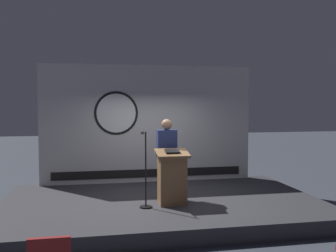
% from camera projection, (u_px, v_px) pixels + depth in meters
% --- Properties ---
extents(ground_plane, '(40.00, 40.00, 0.00)m').
position_uv_depth(ground_plane, '(162.00, 213.00, 8.04)').
color(ground_plane, '#383D47').
extents(stage_platform, '(6.40, 4.00, 0.30)m').
position_uv_depth(stage_platform, '(162.00, 206.00, 8.04)').
color(stage_platform, '#333338').
rests_on(stage_platform, ground).
extents(banner_display, '(5.28, 0.12, 2.91)m').
position_uv_depth(banner_display, '(148.00, 124.00, 9.74)').
color(banner_display, silver).
rests_on(banner_display, stage_platform).
extents(podium, '(0.64, 0.50, 1.08)m').
position_uv_depth(podium, '(172.00, 177.00, 7.61)').
color(podium, olive).
rests_on(podium, stage_platform).
extents(speaker_person, '(0.40, 0.26, 1.65)m').
position_uv_depth(speaker_person, '(167.00, 158.00, 8.05)').
color(speaker_person, black).
rests_on(speaker_person, stage_platform).
extents(microphone_stand, '(0.24, 0.60, 1.44)m').
position_uv_depth(microphone_stand, '(145.00, 180.00, 7.42)').
color(microphone_stand, black).
rests_on(microphone_stand, stage_platform).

